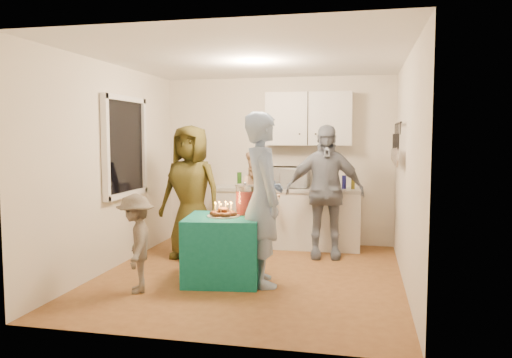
% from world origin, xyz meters
% --- Properties ---
extents(floor, '(4.00, 4.00, 0.00)m').
position_xyz_m(floor, '(0.00, 0.00, 0.00)').
color(floor, brown).
rests_on(floor, ground).
extents(ceiling, '(4.00, 4.00, 0.00)m').
position_xyz_m(ceiling, '(0.00, 0.00, 2.60)').
color(ceiling, white).
rests_on(ceiling, floor).
extents(back_wall, '(3.60, 3.60, 0.00)m').
position_xyz_m(back_wall, '(0.00, 2.00, 1.30)').
color(back_wall, silver).
rests_on(back_wall, floor).
extents(left_wall, '(4.00, 4.00, 0.00)m').
position_xyz_m(left_wall, '(-1.80, 0.00, 1.30)').
color(left_wall, silver).
rests_on(left_wall, floor).
extents(right_wall, '(4.00, 4.00, 0.00)m').
position_xyz_m(right_wall, '(1.80, 0.00, 1.30)').
color(right_wall, silver).
rests_on(right_wall, floor).
extents(window_night, '(0.04, 1.00, 1.20)m').
position_xyz_m(window_night, '(-1.77, 0.30, 1.55)').
color(window_night, black).
rests_on(window_night, left_wall).
extents(counter, '(2.20, 0.58, 0.86)m').
position_xyz_m(counter, '(0.20, 1.70, 0.43)').
color(counter, white).
rests_on(counter, floor).
extents(countertop, '(2.24, 0.62, 0.05)m').
position_xyz_m(countertop, '(0.20, 1.70, 0.89)').
color(countertop, beige).
rests_on(countertop, counter).
extents(upper_cabinet, '(1.30, 0.30, 0.80)m').
position_xyz_m(upper_cabinet, '(0.50, 1.85, 1.95)').
color(upper_cabinet, white).
rests_on(upper_cabinet, back_wall).
extents(pot_rack, '(0.12, 1.00, 0.60)m').
position_xyz_m(pot_rack, '(1.72, 0.70, 1.60)').
color(pot_rack, black).
rests_on(pot_rack, right_wall).
extents(microwave, '(0.57, 0.39, 0.31)m').
position_xyz_m(microwave, '(0.24, 1.70, 1.07)').
color(microwave, white).
rests_on(microwave, countertop).
extents(party_table, '(0.95, 0.95, 0.76)m').
position_xyz_m(party_table, '(-0.26, -0.26, 0.38)').
color(party_table, '#0F655C').
rests_on(party_table, floor).
extents(donut_cake, '(0.38, 0.38, 0.18)m').
position_xyz_m(donut_cake, '(-0.26, -0.26, 0.85)').
color(donut_cake, '#381C0C').
rests_on(donut_cake, party_table).
extents(punch_jar, '(0.22, 0.22, 0.34)m').
position_xyz_m(punch_jar, '(-0.05, -0.06, 0.93)').
color(punch_jar, '#AE100D').
rests_on(punch_jar, party_table).
extents(man_birthday, '(0.73, 0.85, 1.96)m').
position_xyz_m(man_birthday, '(0.22, -0.29, 0.98)').
color(man_birthday, '#869EC3').
rests_on(man_birthday, floor).
extents(woman_back_left, '(0.98, 0.72, 1.84)m').
position_xyz_m(woman_back_left, '(-1.00, 0.73, 0.92)').
color(woman_back_left, brown).
rests_on(woman_back_left, floor).
extents(woman_back_center, '(0.87, 0.76, 1.50)m').
position_xyz_m(woman_back_center, '(-0.15, 1.22, 0.75)').
color(woman_back_center, tan).
rests_on(woman_back_center, floor).
extents(woman_back_right, '(1.13, 0.58, 1.85)m').
position_xyz_m(woman_back_right, '(0.81, 1.13, 0.92)').
color(woman_back_right, black).
rests_on(woman_back_right, floor).
extents(child_near_left, '(0.65, 0.80, 1.07)m').
position_xyz_m(child_near_left, '(-1.07, -0.86, 0.54)').
color(child_near_left, '#544C43').
rests_on(child_near_left, floor).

